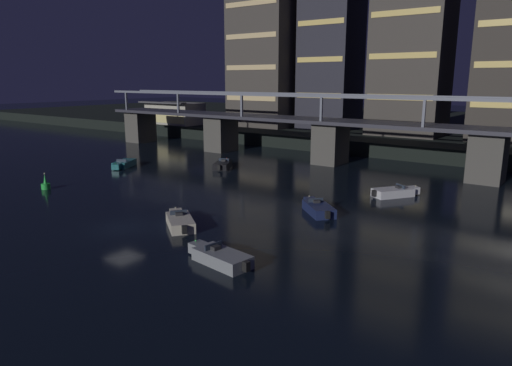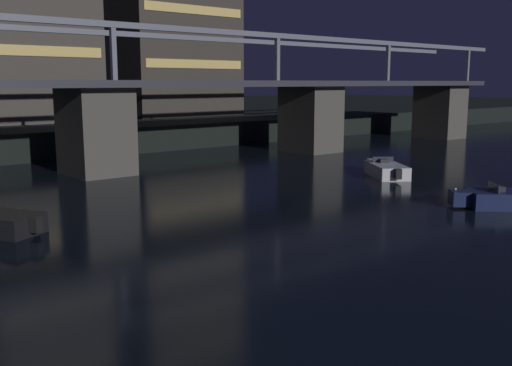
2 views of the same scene
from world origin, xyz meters
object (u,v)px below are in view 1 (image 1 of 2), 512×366
(speedboat_mid_center, at_px, (318,208))
(channel_buoy, at_px, (46,185))
(tower_west_tall, at_px, (331,42))
(speedboat_mid_left, at_px, (220,257))
(speedboat_mid_right, at_px, (395,192))
(speedboat_near_center, at_px, (124,164))
(speedboat_near_right, at_px, (180,221))
(waterfront_pavilion, at_px, (175,113))
(river_bridge, at_px, (331,134))
(tower_west_low, at_px, (266,52))
(tower_central, at_px, (413,35))
(speedboat_near_left, at_px, (223,165))

(speedboat_mid_center, distance_m, channel_buoy, 28.91)
(tower_west_tall, relative_size, speedboat_mid_left, 6.13)
(tower_west_tall, relative_size, speedboat_mid_right, 6.76)
(speedboat_mid_center, height_order, channel_buoy, channel_buoy)
(speedboat_mid_center, relative_size, channel_buoy, 2.56)
(speedboat_near_center, relative_size, channel_buoy, 2.79)
(speedboat_near_center, bearing_deg, speedboat_mid_left, -28.79)
(tower_west_tall, bearing_deg, speedboat_near_right, -74.16)
(speedboat_mid_center, xyz_separation_m, speedboat_mid_right, (3.32, 9.62, 0.00))
(tower_west_tall, relative_size, waterfront_pavilion, 2.59)
(river_bridge, xyz_separation_m, speedboat_mid_left, (10.76, -35.69, -3.60))
(speedboat_mid_left, relative_size, speedboat_mid_right, 1.10)
(speedboat_mid_left, relative_size, speedboat_mid_center, 1.16)
(tower_west_low, distance_m, speedboat_mid_center, 56.43)
(tower_west_low, distance_m, speedboat_near_right, 60.51)
(tower_west_tall, distance_m, speedboat_mid_left, 65.25)
(waterfront_pavilion, xyz_separation_m, channel_buoy, (25.24, -43.19, -3.96))
(river_bridge, relative_size, tower_west_tall, 2.62)
(tower_central, xyz_separation_m, waterfront_pavilion, (-45.62, -9.29, -13.80))
(speedboat_near_right, bearing_deg, tower_west_tall, 105.84)
(waterfront_pavilion, relative_size, speedboat_near_right, 2.64)
(tower_west_tall, distance_m, speedboat_mid_center, 53.25)
(channel_buoy, bearing_deg, speedboat_mid_center, 18.40)
(river_bridge, relative_size, speedboat_mid_left, 16.08)
(tower_west_low, distance_m, speedboat_near_left, 37.38)
(speedboat_near_left, relative_size, speedboat_mid_right, 1.03)
(speedboat_near_center, height_order, speedboat_near_right, same)
(speedboat_near_right, xyz_separation_m, channel_buoy, (-20.54, 0.65, 0.06))
(waterfront_pavilion, distance_m, speedboat_near_center, 37.39)
(tower_central, distance_m, speedboat_near_left, 39.12)
(river_bridge, distance_m, waterfront_pavilion, 44.02)
(speedboat_near_left, relative_size, channel_buoy, 2.78)
(river_bridge, relative_size, waterfront_pavilion, 6.78)
(speedboat_near_right, bearing_deg, speedboat_mid_right, 62.24)
(tower_west_tall, height_order, speedboat_mid_right, tower_west_tall)
(river_bridge, relative_size, channel_buoy, 47.80)
(tower_west_tall, bearing_deg, speedboat_mid_center, -63.49)
(river_bridge, height_order, tower_west_tall, tower_west_tall)
(tower_central, bearing_deg, speedboat_near_right, -89.84)
(tower_central, relative_size, channel_buoy, 18.39)
(waterfront_pavilion, bearing_deg, tower_west_low, 22.51)
(tower_central, distance_m, speedboat_near_center, 49.61)
(speedboat_near_center, bearing_deg, speedboat_mid_right, 9.61)
(tower_west_low, bearing_deg, speedboat_near_left, -64.39)
(waterfront_pavilion, bearing_deg, speedboat_mid_center, -32.90)
(tower_west_low, height_order, speedboat_mid_center, tower_west_low)
(speedboat_mid_left, bearing_deg, speedboat_near_left, 129.89)
(river_bridge, xyz_separation_m, tower_central, (3.25, 21.21, 14.22))
(speedboat_near_right, bearing_deg, speedboat_mid_left, -27.10)
(speedboat_mid_center, bearing_deg, tower_west_tall, 116.51)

